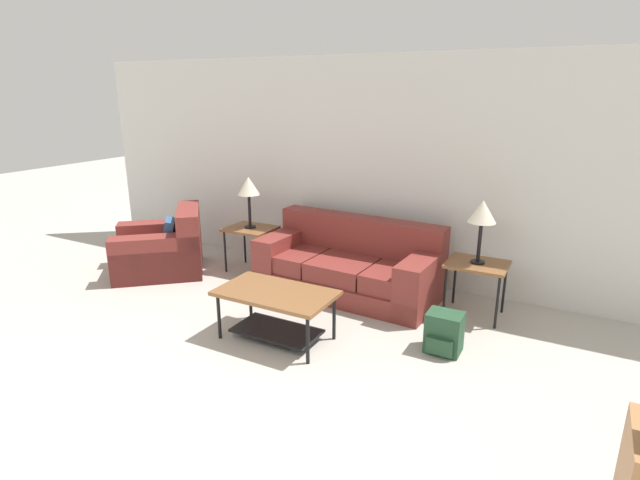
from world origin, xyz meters
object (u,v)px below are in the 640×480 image
at_px(side_table_right, 477,268).
at_px(table_lamp_left, 249,187).
at_px(coffee_table, 276,304).
at_px(side_table_left, 250,232).
at_px(couch, 349,267).
at_px(table_lamp_right, 482,213).
at_px(backpack, 444,333).
at_px(armchair, 163,250).

relative_size(side_table_right, table_lamp_left, 0.92).
xyz_separation_m(coffee_table, side_table_left, (-1.28, 1.38, 0.16)).
bearing_deg(couch, table_lamp_right, 1.99).
bearing_deg(table_lamp_right, side_table_right, -97.13).
relative_size(side_table_left, side_table_right, 1.00).
height_order(table_lamp_left, backpack, table_lamp_left).
bearing_deg(armchair, table_lamp_right, 8.47).
bearing_deg(side_table_left, coffee_table, -47.16).
relative_size(coffee_table, side_table_left, 1.81).
distance_m(armchair, backpack, 3.67).
bearing_deg(couch, side_table_right, 1.99).
relative_size(side_table_left, backpack, 1.61).
bearing_deg(coffee_table, backpack, 19.41).
bearing_deg(side_table_left, couch, -1.98).
bearing_deg(armchair, backpack, -5.10).
distance_m(coffee_table, table_lamp_right, 2.15).
bearing_deg(couch, backpack, -32.46).
relative_size(armchair, side_table_left, 2.41).
bearing_deg(side_table_right, table_lamp_left, 180.00).
distance_m(couch, armchair, 2.40).
relative_size(armchair, coffee_table, 1.33).
bearing_deg(side_table_right, backpack, -94.65).
xyz_separation_m(couch, table_lamp_right, (1.38, 0.05, 0.77)).
bearing_deg(side_table_left, table_lamp_left, 104.04).
bearing_deg(side_table_right, coffee_table, -137.16).
bearing_deg(side_table_right, side_table_left, 180.00).
distance_m(couch, coffee_table, 1.34).
distance_m(side_table_right, table_lamp_right, 0.56).
height_order(couch, table_lamp_right, table_lamp_right).
bearing_deg(side_table_right, couch, -178.01).
bearing_deg(table_lamp_right, couch, -178.01).
distance_m(side_table_left, table_lamp_left, 0.56).
distance_m(table_lamp_left, backpack, 2.97).
relative_size(coffee_table, table_lamp_right, 1.66).
height_order(table_lamp_right, backpack, table_lamp_right).
distance_m(side_table_left, backpack, 2.85).
xyz_separation_m(armchair, side_table_right, (3.72, 0.55, 0.22)).
xyz_separation_m(coffee_table, side_table_right, (1.49, 1.38, 0.16)).
bearing_deg(armchair, side_table_right, 8.47).
height_order(coffee_table, backpack, coffee_table).
relative_size(table_lamp_left, table_lamp_right, 1.00).
bearing_deg(couch, side_table_left, 178.02).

